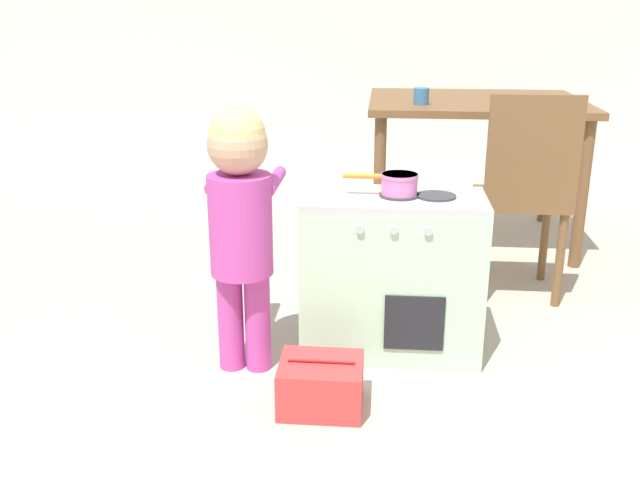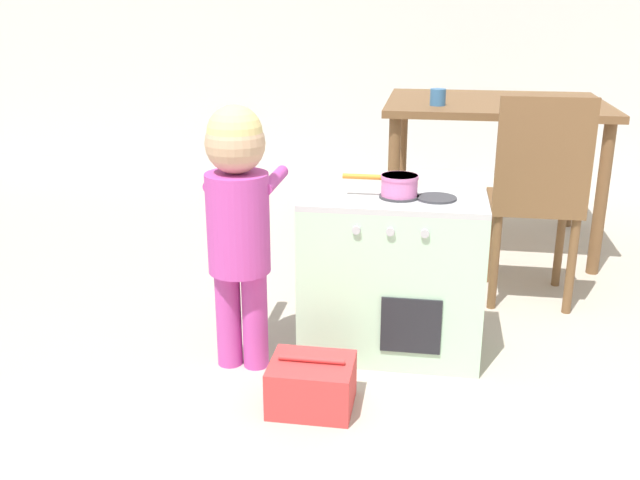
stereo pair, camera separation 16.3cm
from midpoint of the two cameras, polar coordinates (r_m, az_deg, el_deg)
name	(u,v)px [view 2 (the right image)]	position (r m, az deg, el deg)	size (l,w,h in m)	color
play_kitchen	(393,277)	(2.53, 7.69, -2.97)	(0.63, 0.33, 0.59)	#B2DBB7
toy_pot	(399,184)	(2.43, 8.30, 4.46)	(0.26, 0.13, 0.07)	pink
child_figure	(239,207)	(2.33, -4.51, 2.66)	(0.23, 0.37, 0.91)	#BC429E
toy_basket	(313,385)	(2.26, 1.54, -11.52)	(0.26, 0.22, 0.17)	#D13838
dining_table	(495,120)	(3.73, 15.07, 9.23)	(1.06, 0.87, 0.74)	brown
dining_chair_near	(537,196)	(3.03, 18.49, 3.32)	(0.36, 0.36, 0.87)	brown
cup_on_table	(438,97)	(3.48, 10.79, 11.16)	(0.07, 0.07, 0.08)	teal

